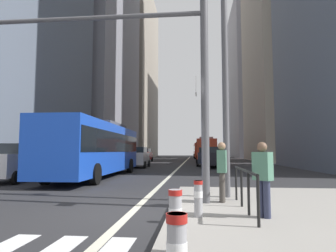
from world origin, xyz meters
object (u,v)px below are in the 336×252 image
at_px(city_bus_blue_oncoming, 97,146).
at_px(car_receding_far, 206,156).
at_px(city_bus_red_distant, 200,150).
at_px(pedestrian_far, 222,169).
at_px(street_lamp_post, 224,36).
at_px(city_bus_red_receding, 206,149).
at_px(car_receding_near, 216,157).
at_px(bollard_left, 175,218).
at_px(pedestrian_waiting, 263,176).
at_px(car_oncoming_mid, 137,157).
at_px(bollard_right, 198,197).
at_px(traffic_signal_gantry, 122,62).
at_px(sedan_white_oncoming, 17,162).
at_px(car_oncoming_far, 144,155).

xyz_separation_m(city_bus_blue_oncoming, car_receding_far, (6.96, 14.12, -0.85)).
distance_m(city_bus_red_distant, pedestrian_far, 51.83).
relative_size(city_bus_red_distant, street_lamp_post, 1.42).
bearing_deg(city_bus_red_receding, car_receding_near, -88.21).
height_order(bollard_left, pedestrian_waiting, pedestrian_waiting).
distance_m(car_oncoming_mid, car_receding_near, 7.41).
distance_m(street_lamp_post, pedestrian_waiting, 5.07).
bearing_deg(city_bus_red_receding, bollard_right, -92.12).
bearing_deg(car_receding_far, traffic_signal_gantry, -97.89).
bearing_deg(sedan_white_oncoming, city_bus_red_receding, 68.48).
bearing_deg(car_oncoming_far, city_bus_blue_oncoming, -86.29).
height_order(car_oncoming_mid, pedestrian_far, car_oncoming_mid).
xyz_separation_m(city_bus_red_receding, traffic_signal_gantry, (-3.48, -33.39, 2.32)).
bearing_deg(car_receding_far, bollard_right, -92.32).
distance_m(car_receding_far, pedestrian_far, 22.79).
relative_size(city_bus_red_distant, bollard_right, 14.73).
bearing_deg(city_bus_blue_oncoming, pedestrian_far, -52.56).
bearing_deg(bollard_right, city_bus_red_distant, 89.15).
bearing_deg(street_lamp_post, sedan_white_oncoming, 153.27).
bearing_deg(city_bus_blue_oncoming, city_bus_red_receding, 73.52).
distance_m(car_oncoming_mid, bollard_left, 23.95).
bearing_deg(pedestrian_far, pedestrian_waiting, -68.56).
bearing_deg(car_receding_near, city_bus_red_receding, 91.79).
xyz_separation_m(sedan_white_oncoming, car_oncoming_mid, (3.73, 13.09, 0.00)).
bearing_deg(street_lamp_post, city_bus_red_receding, 89.29).
xyz_separation_m(street_lamp_post, bollard_right, (-0.90, -2.81, -4.70)).
bearing_deg(bollard_left, car_oncoming_far, 100.87).
xyz_separation_m(car_oncoming_far, bollard_right, (7.57, -35.41, -0.41)).
bearing_deg(bollard_left, pedestrian_waiting, 53.52).
bearing_deg(city_bus_red_receding, street_lamp_post, -90.71).
relative_size(sedan_white_oncoming, city_bus_red_receding, 0.37).
distance_m(city_bus_blue_oncoming, car_oncoming_mid, 10.57).
xyz_separation_m(sedan_white_oncoming, pedestrian_far, (10.07, -6.11, 0.08)).
distance_m(car_oncoming_far, pedestrian_far, 34.52).
relative_size(city_bus_red_distant, car_receding_far, 2.54).
distance_m(pedestrian_waiting, pedestrian_far, 1.94).
xyz_separation_m(sedan_white_oncoming, bollard_right, (9.39, -8.00, -0.41)).
xyz_separation_m(city_bus_red_distant, bollard_right, (-0.80, -53.71, -1.25)).
relative_size(sedan_white_oncoming, bollard_left, 4.99).
distance_m(city_bus_red_receding, street_lamp_post, 32.49).
bearing_deg(city_bus_red_receding, pedestrian_waiting, -89.86).
distance_m(car_receding_far, traffic_signal_gantry, 23.38).
distance_m(city_bus_blue_oncoming, city_bus_red_distant, 43.68).
bearing_deg(sedan_white_oncoming, pedestrian_far, -31.26).
bearing_deg(sedan_white_oncoming, bollard_right, -40.42).
xyz_separation_m(car_receding_far, traffic_signal_gantry, (-3.18, -22.95, 3.17)).
bearing_deg(car_oncoming_far, bollard_right, -77.93).
relative_size(city_bus_blue_oncoming, bollard_left, 13.72).
distance_m(sedan_white_oncoming, car_receding_far, 19.65).
bearing_deg(street_lamp_post, bollard_right, -107.80).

